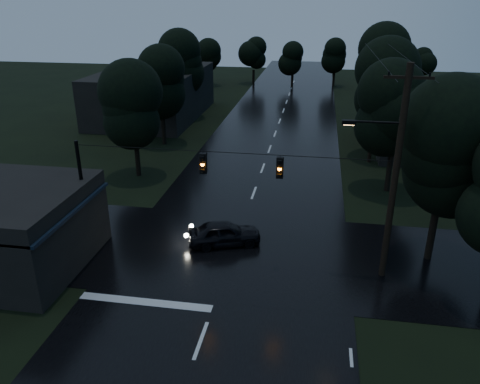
% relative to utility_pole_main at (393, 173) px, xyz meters
% --- Properties ---
extents(main_road, '(12.00, 120.00, 0.02)m').
position_rel_utility_pole_main_xyz_m(main_road, '(-7.41, 19.00, -5.26)').
color(main_road, black).
rests_on(main_road, ground).
extents(cross_street, '(60.00, 9.00, 0.02)m').
position_rel_utility_pole_main_xyz_m(cross_street, '(-7.41, 1.00, -5.26)').
color(cross_street, black).
rests_on(cross_street, ground).
extents(building_far_right, '(10.00, 14.00, 4.40)m').
position_rel_utility_pole_main_xyz_m(building_far_right, '(6.59, 23.00, -3.06)').
color(building_far_right, black).
rests_on(building_far_right, ground).
extents(building_far_left, '(10.00, 16.00, 5.00)m').
position_rel_utility_pole_main_xyz_m(building_far_left, '(-21.41, 29.00, -2.76)').
color(building_far_left, black).
rests_on(building_far_left, ground).
extents(utility_pole_main, '(3.50, 0.30, 10.00)m').
position_rel_utility_pole_main_xyz_m(utility_pole_main, '(0.00, 0.00, 0.00)').
color(utility_pole_main, black).
rests_on(utility_pole_main, ground).
extents(utility_pole_far, '(2.00, 0.30, 7.50)m').
position_rel_utility_pole_main_xyz_m(utility_pole_far, '(0.89, 17.00, -1.38)').
color(utility_pole_far, black).
rests_on(utility_pole_far, ground).
extents(anchor_pole_left, '(0.18, 0.18, 6.00)m').
position_rel_utility_pole_main_xyz_m(anchor_pole_left, '(-14.91, 0.00, -2.26)').
color(anchor_pole_left, black).
rests_on(anchor_pole_left, ground).
extents(span_signals, '(15.00, 0.37, 1.12)m').
position_rel_utility_pole_main_xyz_m(span_signals, '(-6.85, -0.01, -0.01)').
color(span_signals, black).
rests_on(span_signals, ground).
extents(tree_corner_near, '(4.48, 4.48, 9.44)m').
position_rel_utility_pole_main_xyz_m(tree_corner_near, '(2.59, 2.00, 0.74)').
color(tree_corner_near, black).
rests_on(tree_corner_near, ground).
extents(tree_left_a, '(3.92, 3.92, 8.26)m').
position_rel_utility_pole_main_xyz_m(tree_left_a, '(-16.41, 11.00, -0.02)').
color(tree_left_a, black).
rests_on(tree_left_a, ground).
extents(tree_left_b, '(4.20, 4.20, 8.85)m').
position_rel_utility_pole_main_xyz_m(tree_left_b, '(-17.01, 19.00, 0.36)').
color(tree_left_b, black).
rests_on(tree_left_b, ground).
extents(tree_left_c, '(4.48, 4.48, 9.44)m').
position_rel_utility_pole_main_xyz_m(tree_left_c, '(-17.61, 29.00, 0.74)').
color(tree_left_c, black).
rests_on(tree_left_c, ground).
extents(tree_right_a, '(4.20, 4.20, 8.85)m').
position_rel_utility_pole_main_xyz_m(tree_right_a, '(1.59, 11.00, 0.36)').
color(tree_right_a, black).
rests_on(tree_right_a, ground).
extents(tree_right_b, '(4.48, 4.48, 9.44)m').
position_rel_utility_pole_main_xyz_m(tree_right_b, '(2.19, 19.00, 0.74)').
color(tree_right_b, black).
rests_on(tree_right_b, ground).
extents(tree_right_c, '(4.76, 4.76, 10.03)m').
position_rel_utility_pole_main_xyz_m(tree_right_c, '(2.79, 29.00, 1.11)').
color(tree_right_c, black).
rests_on(tree_right_c, ground).
extents(car, '(4.19, 2.76, 1.33)m').
position_rel_utility_pole_main_xyz_m(car, '(-8.00, 1.72, -4.59)').
color(car, black).
rests_on(car, ground).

